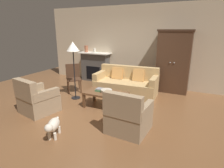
{
  "coord_description": "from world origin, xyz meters",
  "views": [
    {
      "loc": [
        2.17,
        -3.92,
        1.99
      ],
      "look_at": [
        0.07,
        0.45,
        0.55
      ],
      "focal_mm": 29.72,
      "sensor_mm": 36.0,
      "label": 1
    }
  ],
  "objects_px": {
    "book_stack": "(101,90)",
    "armchair_near_left": "(37,100)",
    "armoire": "(173,62)",
    "couch": "(126,84)",
    "dog": "(53,126)",
    "mantel_vase_cream": "(95,50)",
    "fruit_bowl": "(106,91)",
    "side_chair_wooden": "(73,76)",
    "armchair_near_right": "(128,117)",
    "floor_lamp": "(73,50)",
    "coffee_table": "(106,94)",
    "mantel_vase_terracotta": "(86,49)",
    "fireplace": "(95,67)"
  },
  "relations": [
    {
      "from": "book_stack",
      "to": "couch",
      "type": "bearing_deg",
      "value": 77.5
    },
    {
      "from": "couch",
      "to": "book_stack",
      "type": "height_order",
      "value": "couch"
    },
    {
      "from": "fireplace",
      "to": "couch",
      "type": "relative_size",
      "value": 0.64
    },
    {
      "from": "coffee_table",
      "to": "fruit_bowl",
      "type": "distance_m",
      "value": 0.09
    },
    {
      "from": "book_stack",
      "to": "mantel_vase_terracotta",
      "type": "distance_m",
      "value": 2.93
    },
    {
      "from": "armoire",
      "to": "fruit_bowl",
      "type": "xyz_separation_m",
      "value": [
        -1.33,
        -2.11,
        -0.54
      ]
    },
    {
      "from": "mantel_vase_terracotta",
      "to": "armchair_near_left",
      "type": "distance_m",
      "value": 3.37
    },
    {
      "from": "fruit_bowl",
      "to": "mantel_vase_cream",
      "type": "height_order",
      "value": "mantel_vase_cream"
    },
    {
      "from": "armoire",
      "to": "armchair_near_right",
      "type": "relative_size",
      "value": 2.25
    },
    {
      "from": "book_stack",
      "to": "mantel_vase_cream",
      "type": "relative_size",
      "value": 1.58
    },
    {
      "from": "coffee_table",
      "to": "mantel_vase_terracotta",
      "type": "relative_size",
      "value": 4.28
    },
    {
      "from": "mantel_vase_terracotta",
      "to": "dog",
      "type": "bearing_deg",
      "value": -65.67
    },
    {
      "from": "side_chair_wooden",
      "to": "floor_lamp",
      "type": "xyz_separation_m",
      "value": [
        0.45,
        -0.52,
        0.92
      ]
    },
    {
      "from": "book_stack",
      "to": "armchair_near_left",
      "type": "xyz_separation_m",
      "value": [
        -1.22,
        -1.02,
        -0.14
      ]
    },
    {
      "from": "coffee_table",
      "to": "book_stack",
      "type": "xyz_separation_m",
      "value": [
        -0.17,
        0.02,
        0.09
      ]
    },
    {
      "from": "armchair_near_right",
      "to": "floor_lamp",
      "type": "height_order",
      "value": "floor_lamp"
    },
    {
      "from": "fruit_bowl",
      "to": "mantel_vase_terracotta",
      "type": "distance_m",
      "value": 3.06
    },
    {
      "from": "couch",
      "to": "armchair_near_left",
      "type": "relative_size",
      "value": 2.16
    },
    {
      "from": "armchair_near_left",
      "to": "mantel_vase_cream",
      "type": "bearing_deg",
      "value": 94.09
    },
    {
      "from": "fruit_bowl",
      "to": "dog",
      "type": "height_order",
      "value": "fruit_bowl"
    },
    {
      "from": "fireplace",
      "to": "mantel_vase_cream",
      "type": "bearing_deg",
      "value": -90.0
    },
    {
      "from": "fruit_bowl",
      "to": "book_stack",
      "type": "distance_m",
      "value": 0.18
    },
    {
      "from": "book_stack",
      "to": "armchair_near_left",
      "type": "relative_size",
      "value": 0.29
    },
    {
      "from": "coffee_table",
      "to": "floor_lamp",
      "type": "bearing_deg",
      "value": 169.72
    },
    {
      "from": "book_stack",
      "to": "armoire",
      "type": "bearing_deg",
      "value": 54.29
    },
    {
      "from": "armoire",
      "to": "couch",
      "type": "bearing_deg",
      "value": -143.73
    },
    {
      "from": "dog",
      "to": "mantel_vase_cream",
      "type": "bearing_deg",
      "value": 109.48
    },
    {
      "from": "fireplace",
      "to": "armchair_near_right",
      "type": "bearing_deg",
      "value": -50.15
    },
    {
      "from": "book_stack",
      "to": "mantel_vase_terracotta",
      "type": "height_order",
      "value": "mantel_vase_terracotta"
    },
    {
      "from": "mantel_vase_cream",
      "to": "side_chair_wooden",
      "type": "distance_m",
      "value": 1.61
    },
    {
      "from": "book_stack",
      "to": "floor_lamp",
      "type": "height_order",
      "value": "floor_lamp"
    },
    {
      "from": "armchair_near_right",
      "to": "floor_lamp",
      "type": "xyz_separation_m",
      "value": [
        -2.08,
        1.08,
        1.12
      ]
    },
    {
      "from": "mantel_vase_terracotta",
      "to": "mantel_vase_cream",
      "type": "bearing_deg",
      "value": 0.0
    },
    {
      "from": "armchair_near_left",
      "to": "side_chair_wooden",
      "type": "distance_m",
      "value": 1.75
    },
    {
      "from": "couch",
      "to": "side_chair_wooden",
      "type": "xyz_separation_m",
      "value": [
        -1.67,
        -0.48,
        0.19
      ]
    },
    {
      "from": "armoire",
      "to": "side_chair_wooden",
      "type": "bearing_deg",
      "value": -154.5
    },
    {
      "from": "coffee_table",
      "to": "mantel_vase_terracotta",
      "type": "xyz_separation_m",
      "value": [
        -1.99,
        2.18,
        0.88
      ]
    },
    {
      "from": "armchair_near_left",
      "to": "floor_lamp",
      "type": "bearing_deg",
      "value": 77.79
    },
    {
      "from": "armchair_near_left",
      "to": "dog",
      "type": "distance_m",
      "value": 1.34
    },
    {
      "from": "fruit_bowl",
      "to": "armchair_near_right",
      "type": "relative_size",
      "value": 0.33
    },
    {
      "from": "mantel_vase_terracotta",
      "to": "side_chair_wooden",
      "type": "bearing_deg",
      "value": -73.98
    },
    {
      "from": "armoire",
      "to": "couch",
      "type": "height_order",
      "value": "armoire"
    },
    {
      "from": "armchair_near_right",
      "to": "side_chair_wooden",
      "type": "height_order",
      "value": "side_chair_wooden"
    },
    {
      "from": "armoire",
      "to": "book_stack",
      "type": "height_order",
      "value": "armoire"
    },
    {
      "from": "dog",
      "to": "coffee_table",
      "type": "bearing_deg",
      "value": 81.81
    },
    {
      "from": "couch",
      "to": "armoire",
      "type": "bearing_deg",
      "value": 36.27
    },
    {
      "from": "mantel_vase_cream",
      "to": "side_chair_wooden",
      "type": "bearing_deg",
      "value": -88.57
    },
    {
      "from": "fireplace",
      "to": "mantel_vase_cream",
      "type": "distance_m",
      "value": 0.64
    },
    {
      "from": "coffee_table",
      "to": "dog",
      "type": "xyz_separation_m",
      "value": [
        -0.24,
        -1.69,
        -0.12
      ]
    },
    {
      "from": "couch",
      "to": "coffee_table",
      "type": "distance_m",
      "value": 1.21
    }
  ]
}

